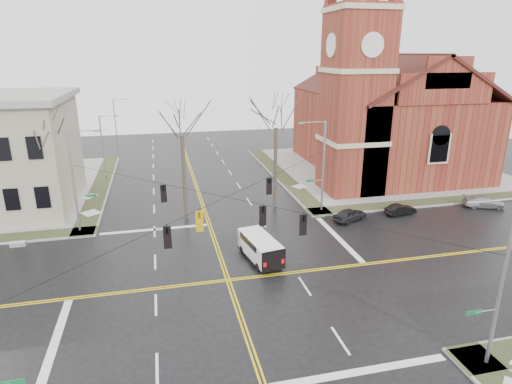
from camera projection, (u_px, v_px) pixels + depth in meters
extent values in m
plane|color=black|center=(228.00, 280.00, 30.16)|extent=(120.00, 120.00, 0.00)
cube|color=gray|center=(377.00, 169.00, 58.68)|extent=(30.00, 30.00, 0.15)
cube|color=#2B321B|center=(281.00, 174.00, 55.67)|extent=(2.00, 30.00, 0.02)
cube|color=#2B321B|center=(440.00, 201.00, 45.88)|extent=(30.00, 2.00, 0.02)
cube|color=#2B321B|center=(100.00, 186.00, 50.83)|extent=(2.00, 30.00, 0.02)
cube|color=gold|center=(226.00, 280.00, 30.13)|extent=(0.12, 100.00, 0.01)
cube|color=gold|center=(230.00, 280.00, 30.19)|extent=(0.12, 100.00, 0.01)
cube|color=gold|center=(228.00, 281.00, 30.05)|extent=(100.00, 0.12, 0.01)
cube|color=gold|center=(228.00, 279.00, 30.27)|extent=(100.00, 0.12, 0.01)
cube|color=silver|center=(361.00, 371.00, 21.52)|extent=(9.50, 0.50, 0.01)
cube|color=silver|center=(154.00, 229.00, 38.80)|extent=(9.50, 0.50, 0.01)
cube|color=silver|center=(53.00, 347.00, 23.27)|extent=(0.50, 9.50, 0.01)
cube|color=silver|center=(338.00, 238.00, 37.06)|extent=(0.50, 9.50, 0.01)
cube|color=maroon|center=(354.00, 104.00, 46.46)|extent=(6.00, 6.00, 20.00)
cube|color=beige|center=(361.00, 9.00, 43.50)|extent=(6.30, 6.30, 0.50)
cylinder|color=silver|center=(373.00, 45.00, 41.77)|extent=(2.40, 0.15, 2.40)
cylinder|color=silver|center=(331.00, 45.00, 43.93)|extent=(0.15, 2.40, 2.40)
cube|color=maroon|center=(384.00, 132.00, 58.29)|extent=(18.00, 24.00, 10.00)
cube|color=maroon|center=(337.00, 166.00, 51.62)|extent=(2.00, 5.00, 4.40)
cylinder|color=gray|center=(323.00, 167.00, 41.84)|extent=(0.20, 0.20, 9.00)
cylinder|color=gray|center=(317.00, 180.00, 42.13)|extent=(1.20, 0.06, 0.06)
cube|color=#0F5A32|center=(310.00, 181.00, 41.98)|extent=(0.90, 0.04, 0.25)
cylinder|color=gray|center=(314.00, 122.00, 40.22)|extent=(2.40, 0.08, 0.08)
cube|color=gray|center=(302.00, 123.00, 39.97)|extent=(0.50, 0.22, 0.15)
cylinder|color=gray|center=(73.00, 182.00, 36.88)|extent=(0.20, 0.20, 9.00)
cylinder|color=gray|center=(83.00, 196.00, 37.43)|extent=(1.20, 0.06, 0.06)
cube|color=#0F5A32|center=(91.00, 196.00, 37.58)|extent=(0.90, 0.04, 0.25)
cylinder|color=gray|center=(82.00, 131.00, 35.77)|extent=(2.40, 0.08, 0.08)
cube|color=gray|center=(97.00, 131.00, 36.04)|extent=(0.50, 0.22, 0.15)
cylinder|color=gray|center=(502.00, 285.00, 20.56)|extent=(0.20, 0.20, 9.00)
cylinder|color=gray|center=(486.00, 311.00, 20.85)|extent=(1.20, 0.06, 0.06)
cube|color=#0F5A32|center=(474.00, 313.00, 20.69)|extent=(0.90, 0.04, 0.25)
cylinder|color=gray|center=(496.00, 201.00, 18.93)|extent=(2.40, 0.08, 0.08)
cube|color=gray|center=(473.00, 204.00, 18.68)|extent=(0.50, 0.22, 0.15)
cube|color=#0F5A32|center=(13.00, 383.00, 16.29)|extent=(0.90, 0.04, 0.25)
cube|color=gray|center=(18.00, 244.00, 14.75)|extent=(0.50, 0.22, 0.15)
cylinder|color=black|center=(226.00, 197.00, 28.23)|extent=(23.02, 23.02, 0.03)
cylinder|color=black|center=(226.00, 197.00, 28.23)|extent=(23.02, 23.02, 0.03)
imported|color=black|center=(167.00, 237.00, 23.90)|extent=(0.21, 0.26, 1.30)
imported|color=black|center=(269.00, 186.00, 33.03)|extent=(0.21, 0.26, 1.30)
imported|color=#C6960B|center=(199.00, 221.00, 26.18)|extent=(0.21, 0.26, 1.30)
imported|color=black|center=(164.00, 194.00, 31.31)|extent=(0.21, 0.26, 1.30)
imported|color=black|center=(303.00, 225.00, 25.63)|extent=(0.21, 0.26, 1.30)
imported|color=black|center=(263.00, 216.00, 27.05)|extent=(0.21, 0.26, 1.30)
cylinder|color=gray|center=(103.00, 148.00, 52.47)|extent=(0.16, 0.16, 8.00)
cylinder|color=gray|center=(108.00, 116.00, 51.47)|extent=(2.00, 0.07, 0.07)
cube|color=gray|center=(116.00, 116.00, 51.70)|extent=(0.45, 0.20, 0.13)
cylinder|color=gray|center=(115.00, 123.00, 70.98)|extent=(0.16, 0.16, 8.00)
cylinder|color=gray|center=(119.00, 99.00, 69.98)|extent=(2.00, 0.07, 0.07)
cube|color=gray|center=(126.00, 99.00, 70.22)|extent=(0.45, 0.20, 0.13)
cube|color=white|center=(260.00, 247.00, 32.75)|extent=(2.69, 5.07, 1.55)
cube|color=white|center=(250.00, 240.00, 34.57)|extent=(1.98, 1.14, 1.09)
cube|color=black|center=(249.00, 233.00, 34.69)|extent=(1.67, 0.41, 0.73)
cube|color=black|center=(259.00, 240.00, 32.76)|extent=(2.43, 3.56, 0.50)
cube|color=#B70C0A|center=(265.00, 265.00, 30.40)|extent=(0.23, 0.10, 0.31)
cube|color=#B70C0A|center=(283.00, 261.00, 30.94)|extent=(0.23, 0.10, 0.31)
cube|color=black|center=(260.00, 256.00, 33.00)|extent=(2.74, 5.13, 0.09)
cylinder|color=black|center=(242.00, 250.00, 34.07)|extent=(0.35, 0.69, 0.65)
cylinder|color=black|center=(262.00, 246.00, 34.70)|extent=(0.35, 0.69, 0.65)
cylinder|color=black|center=(258.00, 267.00, 31.29)|extent=(0.35, 0.69, 0.65)
cylinder|color=black|center=(279.00, 263.00, 31.92)|extent=(0.35, 0.69, 0.65)
imported|color=black|center=(350.00, 215.00, 40.62)|extent=(3.86, 2.74, 1.22)
imported|color=black|center=(401.00, 210.00, 42.20)|extent=(3.31, 1.58, 1.05)
imported|color=#9D9DA0|center=(484.00, 202.00, 44.20)|extent=(4.34, 2.97, 1.17)
cylinder|color=#332A20|center=(55.00, 185.00, 38.88)|extent=(0.36, 0.36, 7.35)
cylinder|color=#332A20|center=(184.00, 177.00, 40.30)|extent=(0.36, 0.36, 7.92)
cylinder|color=#332A20|center=(275.00, 168.00, 43.13)|extent=(0.36, 0.36, 8.10)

